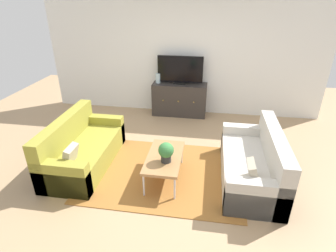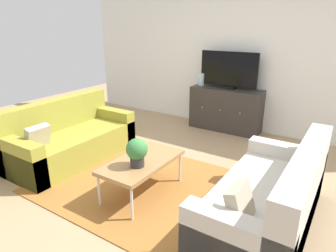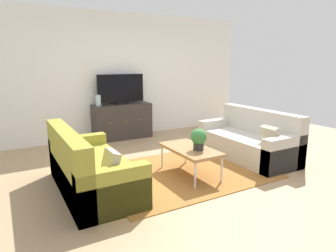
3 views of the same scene
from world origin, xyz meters
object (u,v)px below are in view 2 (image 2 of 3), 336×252
at_px(couch_left_side, 69,140).
at_px(coffee_table, 142,163).
at_px(couch_right_side, 273,203).
at_px(potted_plant, 137,151).
at_px(glass_vase, 201,79).
at_px(flat_screen_tv, 229,70).
at_px(tv_console, 226,109).

xyz_separation_m(couch_left_side, coffee_table, (1.47, -0.18, 0.11)).
bearing_deg(coffee_table, couch_right_side, 7.46).
xyz_separation_m(potted_plant, glass_vase, (-0.63, 2.70, 0.29)).
relative_size(coffee_table, potted_plant, 3.20).
relative_size(coffee_table, flat_screen_tv, 0.96).
height_order(coffee_table, flat_screen_tv, flat_screen_tv).
height_order(tv_console, glass_vase, glass_vase).
distance_m(coffee_table, tv_console, 2.56).
distance_m(couch_left_side, couch_right_side, 2.87).
bearing_deg(tv_console, couch_left_side, -120.53).
height_order(couch_right_side, flat_screen_tv, flat_screen_tv).
relative_size(coffee_table, tv_console, 0.79).
bearing_deg(tv_console, coffee_table, -88.34).
distance_m(potted_plant, glass_vase, 2.78).
height_order(couch_right_side, tv_console, couch_right_side).
relative_size(tv_console, glass_vase, 5.55).
xyz_separation_m(couch_right_side, coffee_table, (-1.40, -0.18, 0.11)).
xyz_separation_m(potted_plant, tv_console, (-0.12, 2.70, -0.21)).
height_order(couch_left_side, flat_screen_tv, flat_screen_tv).
bearing_deg(flat_screen_tv, potted_plant, -87.40).
distance_m(potted_plant, flat_screen_tv, 2.76).
distance_m(couch_right_side, potted_plant, 1.42).
distance_m(couch_right_side, glass_vase, 3.15).
bearing_deg(flat_screen_tv, coffee_table, -88.35).
distance_m(coffee_table, glass_vase, 2.67).
xyz_separation_m(tv_console, flat_screen_tv, (0.00, 0.02, 0.70)).
relative_size(couch_right_side, potted_plant, 5.68).
xyz_separation_m(coffee_table, potted_plant, (0.05, -0.14, 0.20)).
height_order(couch_left_side, coffee_table, couch_left_side).
height_order(couch_left_side, potted_plant, couch_left_side).
xyz_separation_m(couch_left_side, glass_vase, (0.89, 2.37, 0.60)).
bearing_deg(couch_left_side, coffee_table, -7.08).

